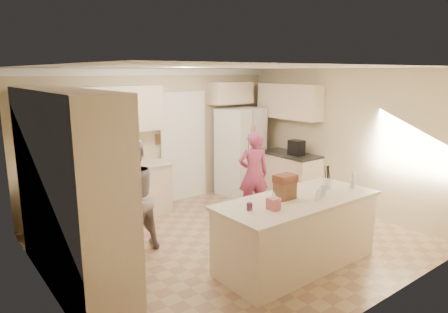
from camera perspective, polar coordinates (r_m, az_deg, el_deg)
floor at (r=6.24m, az=1.27°, el=-12.04°), size 5.20×4.60×0.02m
ceiling at (r=5.70m, az=1.39°, el=12.76°), size 5.20×4.60×0.02m
wall_back at (r=7.73m, az=-9.52°, el=2.67°), size 5.20×0.02×2.60m
wall_front at (r=4.35m, az=20.94°, el=-5.32°), size 5.20×0.02×2.60m
wall_left at (r=4.70m, az=-24.32°, el=-4.33°), size 0.02×4.60×2.60m
wall_right at (r=7.72m, az=16.57°, el=2.31°), size 0.02×4.60×2.60m
crown_back at (r=7.59m, az=-9.66°, el=11.82°), size 5.20×0.08×0.12m
pantry_bank at (r=4.99m, az=-21.29°, el=-4.64°), size 0.60×2.60×2.35m
back_base_cab at (r=7.19m, az=-16.21°, el=-5.42°), size 2.20×0.60×0.88m
back_countertop at (r=7.06m, az=-16.40°, el=-1.88°), size 2.24×0.63×0.04m
back_upper_cab at (r=7.02m, az=-17.29°, el=6.29°), size 2.20×0.35×0.80m
doorway_opening at (r=8.02m, az=-5.90°, el=1.29°), size 0.90×0.06×2.10m
doorway_casing at (r=7.99m, az=-5.76°, el=1.25°), size 1.02×0.03×2.22m
wall_frame_upper at (r=7.67m, az=-9.31°, el=4.49°), size 0.15×0.02×0.20m
wall_frame_lower at (r=7.71m, az=-9.24°, el=2.50°), size 0.15×0.02×0.20m
refrigerator at (r=8.39m, az=2.41°, el=0.77°), size 1.02×0.86×1.80m
fridge_seam at (r=8.13m, az=4.02°, el=0.38°), size 0.02×0.02×1.78m
fridge_dispenser at (r=7.93m, az=2.91°, el=1.95°), size 0.22×0.03×0.35m
fridge_handle_l at (r=8.05m, az=3.84°, el=1.37°), size 0.02×0.02×0.85m
fridge_handle_r at (r=8.12m, az=4.37°, el=1.45°), size 0.02×0.02×0.85m
over_fridge_cab at (r=8.40m, az=0.98°, el=9.05°), size 0.95×0.35×0.45m
right_base_cab at (r=8.28m, az=9.35°, el=-2.80°), size 0.60×1.20×0.88m
right_countertop at (r=8.17m, az=9.41°, el=0.31°), size 0.63×1.24×0.04m
right_upper_cab at (r=8.26m, az=9.28°, el=7.80°), size 0.35×1.50×0.70m
coffee_maker at (r=7.97m, az=10.30°, el=1.24°), size 0.22×0.28×0.30m
island_base at (r=5.46m, az=10.37°, el=-10.75°), size 2.20×0.90×0.88m
island_top at (r=5.30m, az=10.55°, el=-6.16°), size 2.28×0.96×0.05m
utensil_crock at (r=5.79m, az=14.54°, el=-3.76°), size 0.13×0.13×0.15m
tissue_box at (r=4.83m, az=7.09°, el=-6.69°), size 0.13×0.13×0.14m
tissue_plume at (r=4.79m, az=7.12°, el=-5.45°), size 0.08×0.08×0.08m
dollhouse_body at (r=5.22m, az=8.69°, el=-4.83°), size 0.26×0.18×0.22m
dollhouse_roof at (r=5.18m, az=8.74°, el=-3.13°), size 0.28×0.20×0.10m
jam_jar at (r=4.78m, az=3.65°, el=-7.15°), size 0.07×0.07×0.09m
greeting_card_a at (r=5.26m, az=13.32°, el=-5.24°), size 0.12×0.06×0.16m
greeting_card_b at (r=5.40m, az=13.92°, el=-4.81°), size 0.12×0.05×0.16m
water_bottle at (r=5.90m, az=17.89°, el=-3.21°), size 0.07×0.07×0.24m
shaker_salt at (r=6.03m, az=14.25°, el=-3.42°), size 0.05×0.05×0.09m
shaker_pepper at (r=6.08m, az=14.66°, el=-3.31°), size 0.05×0.05×0.09m
teen_boy at (r=5.74m, az=-13.05°, el=-5.67°), size 0.91×0.78×1.64m
teen_girl at (r=7.11m, az=4.22°, el=-2.48°), size 0.65×0.56×1.52m
fridge_magnets at (r=8.12m, az=4.06°, el=0.38°), size 0.76×0.02×1.44m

